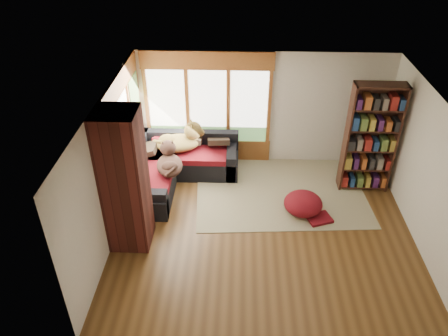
% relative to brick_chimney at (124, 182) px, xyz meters
% --- Properties ---
extents(floor, '(5.50, 5.50, 0.00)m').
position_rel_brick_chimney_xyz_m(floor, '(2.40, 0.35, -1.30)').
color(floor, '#4E3015').
rests_on(floor, ground).
extents(ceiling, '(5.50, 5.50, 0.00)m').
position_rel_brick_chimney_xyz_m(ceiling, '(2.40, 0.35, 1.30)').
color(ceiling, white).
extents(wall_back, '(5.50, 0.04, 2.60)m').
position_rel_brick_chimney_xyz_m(wall_back, '(2.40, 2.85, 0.00)').
color(wall_back, silver).
rests_on(wall_back, ground).
extents(wall_front, '(5.50, 0.04, 2.60)m').
position_rel_brick_chimney_xyz_m(wall_front, '(2.40, -2.15, 0.00)').
color(wall_front, silver).
rests_on(wall_front, ground).
extents(wall_left, '(0.04, 5.00, 2.60)m').
position_rel_brick_chimney_xyz_m(wall_left, '(-0.35, 0.35, 0.00)').
color(wall_left, silver).
rests_on(wall_left, ground).
extents(wall_right, '(0.04, 5.00, 2.60)m').
position_rel_brick_chimney_xyz_m(wall_right, '(5.15, 0.35, 0.00)').
color(wall_right, silver).
rests_on(wall_right, ground).
extents(windows_back, '(2.82, 0.10, 1.90)m').
position_rel_brick_chimney_xyz_m(windows_back, '(1.20, 2.82, 0.05)').
color(windows_back, brown).
rests_on(windows_back, wall_back).
extents(windows_left, '(0.10, 2.62, 1.90)m').
position_rel_brick_chimney_xyz_m(windows_left, '(-0.32, 1.55, 0.05)').
color(windows_left, brown).
rests_on(windows_left, wall_left).
extents(roller_blind, '(0.03, 0.72, 0.90)m').
position_rel_brick_chimney_xyz_m(roller_blind, '(-0.29, 2.38, 0.45)').
color(roller_blind, '#6D9A57').
rests_on(roller_blind, wall_left).
extents(brick_chimney, '(0.70, 0.70, 2.60)m').
position_rel_brick_chimney_xyz_m(brick_chimney, '(0.00, 0.00, 0.00)').
color(brick_chimney, '#471914').
rests_on(brick_chimney, ground).
extents(sectional_sofa, '(2.20, 2.20, 0.80)m').
position_rel_brick_chimney_xyz_m(sectional_sofa, '(0.45, 2.05, -1.00)').
color(sectional_sofa, black).
rests_on(sectional_sofa, ground).
extents(area_rug, '(3.68, 2.92, 0.01)m').
position_rel_brick_chimney_xyz_m(area_rug, '(2.79, 1.65, -1.29)').
color(area_rug, beige).
rests_on(area_rug, ground).
extents(bookshelf, '(1.01, 0.34, 2.35)m').
position_rel_brick_chimney_xyz_m(bookshelf, '(4.54, 1.83, -0.12)').
color(bookshelf, '#3D1D14').
rests_on(bookshelf, ground).
extents(pouf, '(0.99, 0.99, 0.41)m').
position_rel_brick_chimney_xyz_m(pouf, '(3.19, 0.92, -1.08)').
color(pouf, maroon).
rests_on(pouf, area_rug).
extents(dog_tan, '(1.12, 0.83, 0.56)m').
position_rel_brick_chimney_xyz_m(dog_tan, '(0.65, 2.30, -0.48)').
color(dog_tan, olive).
rests_on(dog_tan, sectional_sofa).
extents(dog_brindle, '(0.67, 0.92, 0.47)m').
position_rel_brick_chimney_xyz_m(dog_brindle, '(0.50, 1.51, -0.53)').
color(dog_brindle, black).
rests_on(dog_brindle, sectional_sofa).
extents(throw_pillows, '(1.98, 1.68, 0.45)m').
position_rel_brick_chimney_xyz_m(throw_pillows, '(0.48, 2.20, -0.52)').
color(throw_pillows, black).
rests_on(throw_pillows, sectional_sofa).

